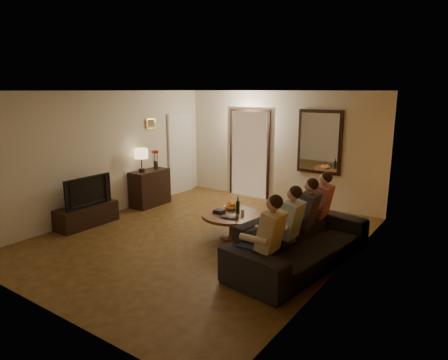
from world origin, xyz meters
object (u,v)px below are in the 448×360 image
Objects in this scene: dog at (276,244)px; laptop at (228,218)px; person_d at (318,211)px; coffee_table at (232,226)px; dresser at (150,188)px; bowl at (231,208)px; person_b at (286,232)px; tv_stand at (87,215)px; tv at (85,191)px; sofa at (301,241)px; wine_bottle at (238,205)px; table_lamp at (141,160)px; person_a at (266,244)px; person_c at (303,221)px.

laptop is (-1.02, 0.16, 0.18)m from dog.
person_d reaches higher than coffee_table.
dresser is 3.55× the size of bowl.
dog reaches higher than laptop.
person_b is 3.65× the size of laptop.
tv is (0.00, 0.00, 0.50)m from tv_stand.
dresser reaches higher than dog.
dresser is 4.33m from sofa.
person_b reaches higher than dresser.
tv is 3.01m from wine_bottle.
table_lamp is 0.53× the size of tv.
coffee_table is at bearing 154.61° from person_b.
coffee_table is (-1.38, 0.65, -0.38)m from person_b.
person_a is at bearing -2.54° from tv_stand.
person_a is (-0.10, -0.90, 0.22)m from sofa.
wine_bottle is 0.41m from laptop.
bowl is at bearing 150.71° from person_b.
bowl is (-1.56, 1.47, -0.12)m from person_a.
dog is at bearing -12.94° from table_lamp.
person_d is (-0.10, 0.90, 0.22)m from sofa.
person_c is at bearing 64.46° from dog.
laptop is (2.83, 0.79, -0.24)m from tv.
coffee_table is at bearing 137.71° from person_a.
tv is 0.85× the size of person_c.
bowl is at bearing 26.92° from tv_stand.
wine_bottle is at bearing 86.14° from laptop.
laptop is (2.83, -0.72, -0.63)m from table_lamp.
tv reaches higher than laptop.
wine_bottle is (-1.43, 0.45, 0.22)m from sofa.
dresser is 0.71m from table_lamp.
dresser is 0.75× the size of tv_stand.
person_d is (4.11, 0.11, -0.49)m from table_lamp.
person_b is at bearing -29.59° from wine_bottle.
table_lamp is at bearing 173.15° from person_c.
person_d is 1.08× the size of coffee_table.
wine_bottle is at bearing 134.46° from person_a.
coffee_table is (2.73, -0.44, -0.86)m from table_lamp.
tv_stand is 4.43m from person_d.
person_c is at bearing -76.08° from tv.
bowl is (-0.18, 0.22, 0.26)m from coffee_table.
person_a reaches higher than tv.
dresser is 0.83× the size of coffee_table.
wine_bottle is at bearing -11.37° from dresser.
person_b is (4.11, 0.42, -0.10)m from tv.
person_d is 3.65× the size of laptop.
dog is at bearing -27.04° from wine_bottle.
tv_stand is at bearing 0.00° from tv.
person_d is at bearing 14.44° from sofa.
person_b is (-0.10, -0.30, 0.22)m from sofa.
sofa is 2.17× the size of person_a.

